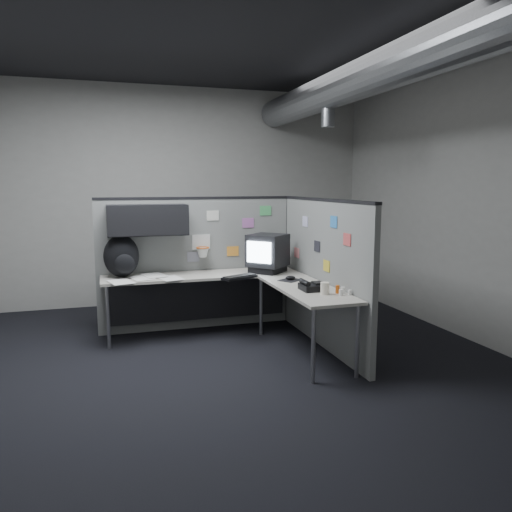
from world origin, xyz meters
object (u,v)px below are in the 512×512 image
object	(u,v)px
desk	(228,287)
phone	(311,286)
keyboard	(239,277)
monitor	(268,253)
backpack	(122,257)

from	to	relation	value
desk	phone	xyz separation A→B (m)	(0.63, -0.93, 0.16)
desk	keyboard	size ratio (longest dim) A/B	5.21
monitor	backpack	distance (m)	1.69
monitor	phone	bearing A→B (deg)	-83.34
desk	keyboard	xyz separation A→B (m)	(0.11, -0.11, 0.13)
desk	backpack	xyz separation A→B (m)	(-1.15, 0.36, 0.35)
desk	phone	distance (m)	1.13
phone	keyboard	bearing A→B (deg)	132.84
monitor	phone	size ratio (longest dim) A/B	2.43
phone	desk	bearing A→B (deg)	134.29
monitor	desk	bearing A→B (deg)	-159.47
backpack	phone	bearing A→B (deg)	-25.69
keyboard	phone	bearing A→B (deg)	-37.01
desk	monitor	world-z (taller)	monitor
monitor	keyboard	xyz separation A→B (m)	(-0.43, -0.29, -0.22)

